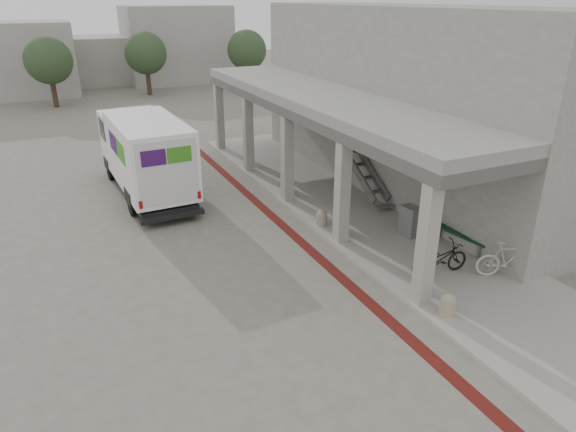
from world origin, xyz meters
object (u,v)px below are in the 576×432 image
bicycle_black (440,259)px  bicycle_cream (509,260)px  bench (460,237)px  utility_cabinet (410,221)px  fedex_truck (145,153)px

bicycle_black → bicycle_cream: bearing=-115.9°
bench → utility_cabinet: 1.63m
bench → bicycle_black: size_ratio=1.16×
utility_cabinet → bicycle_cream: bicycle_cream is taller
bench → utility_cabinet: bearing=115.5°
bench → bicycle_cream: 2.01m
fedex_truck → bench: bearing=-52.0°
bicycle_black → bicycle_cream: size_ratio=1.00×
fedex_truck → bicycle_black: size_ratio=4.19×
bicycle_black → bicycle_cream: bicycle_cream is taller
fedex_truck → bicycle_cream: bearing=-57.9°
bench → utility_cabinet: (-0.90, 1.34, 0.17)m
utility_cabinet → fedex_truck: bearing=122.6°
utility_cabinet → bicycle_cream: bearing=-85.3°
utility_cabinet → bicycle_black: 2.53m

